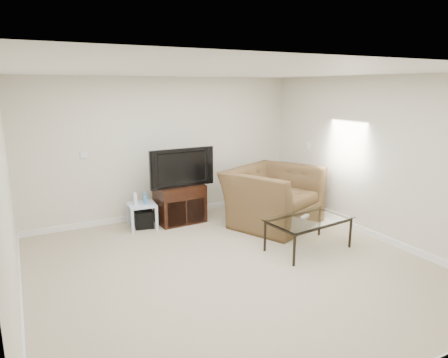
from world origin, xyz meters
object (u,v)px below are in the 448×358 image
recliner (273,187)px  coffee_table (308,234)px  subwoofer (144,219)px  television (180,167)px  tv_stand (180,203)px  side_table (142,216)px

recliner → coffee_table: (-0.18, -1.17, -0.41)m
subwoofer → coffee_table: 2.76m
television → subwoofer: size_ratio=3.60×
tv_stand → television: television is taller
tv_stand → coffee_table: size_ratio=0.66×
side_table → subwoofer: 0.07m
tv_stand → coffee_table: tv_stand is taller
subwoofer → recliner: (2.03, -0.87, 0.50)m
television → coffee_table: size_ratio=0.88×
side_table → coffee_table: size_ratio=0.36×
side_table → recliner: 2.27m
side_table → recliner: (2.06, -0.85, 0.44)m
tv_stand → recliner: recliner is taller
tv_stand → side_table: 0.69m
tv_stand → recliner: size_ratio=0.54×
tv_stand → recliner: (1.38, -0.85, 0.32)m
recliner → television: bearing=125.1°
side_table → recliner: size_ratio=0.29×
tv_stand → recliner: 1.65m
side_table → recliner: recliner is taller
subwoofer → recliner: 2.26m
television → coffee_table: television is taller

